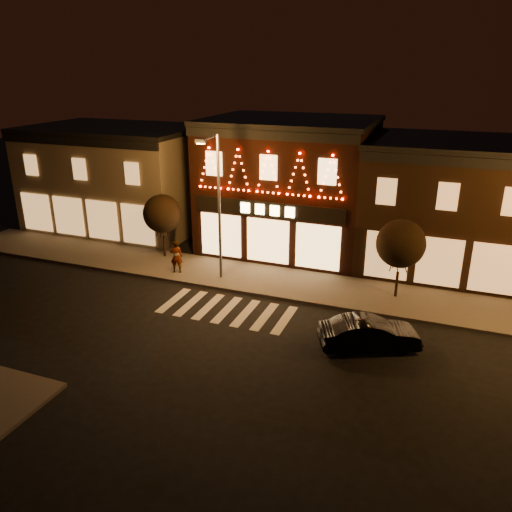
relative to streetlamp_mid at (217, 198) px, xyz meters
The scene contains 10 objects.
ground 8.80m from the streetlamp_mid, 75.22° to the right, with size 120.00×120.00×0.00m, color black.
sidewalk_far 6.16m from the streetlamp_mid, 12.50° to the left, with size 44.00×4.00×0.15m, color #47423D.
building_left 13.11m from the streetlamp_mid, 148.35° to the left, with size 12.20×8.28×7.30m.
building_pulp 7.12m from the streetlamp_mid, 74.60° to the left, with size 10.20×8.34×8.30m.
building_right_a 13.33m from the streetlamp_mid, 31.05° to the left, with size 9.20×8.28×7.50m.
streetlamp_mid is the anchor object (origin of this frame).
tree_left 5.40m from the streetlamp_mid, 156.56° to the left, with size 2.33×2.33×3.90m.
tree_right 9.73m from the streetlamp_mid, ahead, with size 2.44×2.44×4.09m.
dark_sedan 10.78m from the streetlamp_mid, 25.47° to the right, with size 1.47×4.22×1.39m, color black.
pedestrian 4.51m from the streetlamp_mid, behind, with size 0.70×0.46×1.91m, color gray.
Camera 1 is at (9.45, -16.57, 11.39)m, focal length 35.74 mm.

